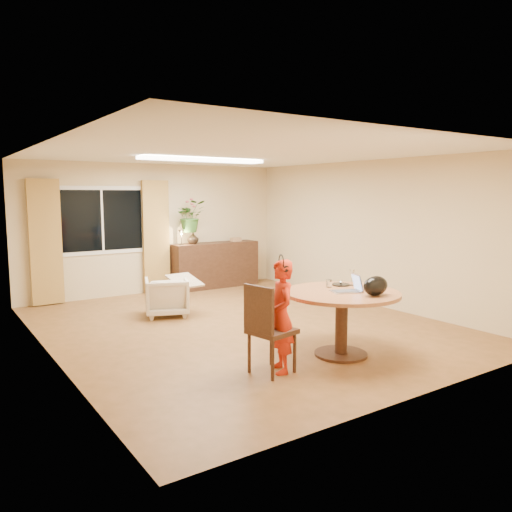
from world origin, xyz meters
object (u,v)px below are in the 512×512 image
at_px(child, 281,316).
at_px(armchair, 167,297).
at_px(dining_table, 342,305).
at_px(dining_chair, 272,328).
at_px(sideboard, 215,265).

height_order(child, armchair, child).
bearing_deg(armchair, dining_table, 127.25).
xyz_separation_m(dining_table, dining_chair, (-1.07, -0.01, -0.13)).
relative_size(dining_table, sideboard, 0.74).
height_order(armchair, sideboard, sideboard).
height_order(dining_chair, armchair, dining_chair).
relative_size(armchair, sideboard, 0.36).
xyz_separation_m(child, armchair, (0.01, 3.15, -0.32)).
height_order(dining_table, child, child).
relative_size(dining_chair, sideboard, 0.53).
bearing_deg(dining_chair, armchair, 76.97).
bearing_deg(armchair, dining_chair, 108.14).
height_order(dining_chair, child, child).
distance_m(dining_chair, sideboard, 5.31).
height_order(child, sideboard, child).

